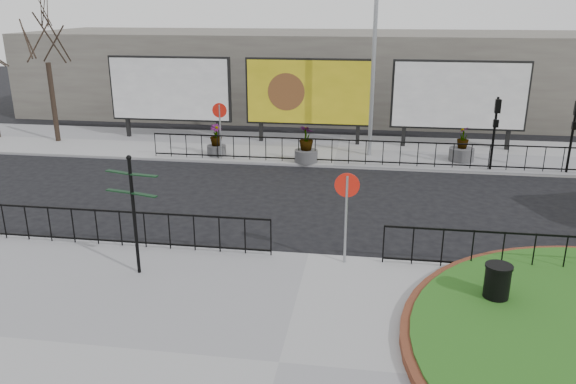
% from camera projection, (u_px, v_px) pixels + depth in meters
% --- Properties ---
extents(ground, '(90.00, 90.00, 0.00)m').
position_uv_depth(ground, '(309.00, 257.00, 15.46)').
color(ground, black).
rests_on(ground, ground).
extents(pavement_near, '(30.00, 10.00, 0.12)m').
position_uv_depth(pavement_near, '(279.00, 365.00, 10.76)').
color(pavement_near, gray).
rests_on(pavement_near, ground).
extents(pavement_far, '(44.00, 6.00, 0.12)m').
position_uv_depth(pavement_far, '(338.00, 150.00, 26.70)').
color(pavement_far, gray).
rests_on(pavement_far, ground).
extents(railing_near_left, '(10.00, 0.10, 1.10)m').
position_uv_depth(railing_near_left, '(97.00, 227.00, 15.82)').
color(railing_near_left, black).
rests_on(railing_near_left, pavement_near).
extents(railing_near_right, '(9.00, 0.10, 1.10)m').
position_uv_depth(railing_near_right, '(565.00, 255.00, 14.05)').
color(railing_near_right, black).
rests_on(railing_near_right, pavement_near).
extents(railing_far, '(18.00, 0.10, 1.10)m').
position_uv_depth(railing_far, '(357.00, 152.00, 23.83)').
color(railing_far, black).
rests_on(railing_far, pavement_far).
extents(speed_sign_far, '(0.64, 0.07, 2.47)m').
position_uv_depth(speed_sign_far, '(220.00, 118.00, 24.38)').
color(speed_sign_far, gray).
rests_on(speed_sign_far, pavement_far).
extents(speed_sign_near, '(0.64, 0.07, 2.47)m').
position_uv_depth(speed_sign_near, '(347.00, 198.00, 14.34)').
color(speed_sign_near, gray).
rests_on(speed_sign_near, pavement_near).
extents(billboard_left, '(6.20, 0.31, 4.10)m').
position_uv_depth(billboard_left, '(170.00, 89.00, 28.00)').
color(billboard_left, black).
rests_on(billboard_left, pavement_far).
extents(billboard_mid, '(6.20, 0.31, 4.10)m').
position_uv_depth(billboard_mid, '(309.00, 92.00, 27.01)').
color(billboard_mid, black).
rests_on(billboard_mid, pavement_far).
extents(billboard_right, '(6.20, 0.31, 4.10)m').
position_uv_depth(billboard_right, '(459.00, 96.00, 26.02)').
color(billboard_right, black).
rests_on(billboard_right, pavement_far).
extents(lamp_post, '(0.74, 0.18, 9.23)m').
position_uv_depth(lamp_post, '(374.00, 49.00, 24.03)').
color(lamp_post, gray).
rests_on(lamp_post, pavement_far).
extents(signal_pole_a, '(0.22, 0.26, 3.00)m').
position_uv_depth(signal_pole_a, '(496.00, 122.00, 22.63)').
color(signal_pole_a, black).
rests_on(signal_pole_a, pavement_far).
extents(signal_pole_b, '(0.22, 0.26, 3.00)m').
position_uv_depth(signal_pole_b, '(574.00, 125.00, 22.21)').
color(signal_pole_b, black).
rests_on(signal_pole_b, pavement_far).
extents(tree_left, '(2.00, 2.00, 7.00)m').
position_uv_depth(tree_left, '(49.00, 70.00, 27.08)').
color(tree_left, '#2D2119').
rests_on(tree_left, pavement_far).
extents(building_backdrop, '(40.00, 10.00, 5.00)m').
position_uv_depth(building_backdrop, '(349.00, 73.00, 35.30)').
color(building_backdrop, slate).
rests_on(building_backdrop, ground).
extents(fingerpost_sign, '(1.45, 0.54, 3.10)m').
position_uv_depth(fingerpost_sign, '(133.00, 204.00, 13.75)').
color(fingerpost_sign, black).
rests_on(fingerpost_sign, pavement_near).
extents(litter_bin, '(0.61, 0.61, 1.01)m').
position_uv_depth(litter_bin, '(497.00, 285.00, 12.61)').
color(litter_bin, black).
rests_on(litter_bin, pavement_near).
extents(planter_a, '(0.86, 0.86, 1.41)m').
position_uv_depth(planter_a, '(216.00, 143.00, 25.33)').
color(planter_a, '#4C4C4F').
rests_on(planter_a, pavement_far).
extents(planter_b, '(1.00, 1.00, 1.60)m').
position_uv_depth(planter_b, '(306.00, 148.00, 24.22)').
color(planter_b, '#4C4C4F').
rests_on(planter_b, pavement_far).
extents(planter_c, '(1.07, 1.07, 1.50)m').
position_uv_depth(planter_c, '(462.00, 149.00, 24.45)').
color(planter_c, '#4C4C4F').
rests_on(planter_c, pavement_far).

